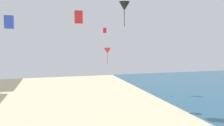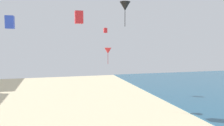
{
  "view_description": "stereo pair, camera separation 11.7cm",
  "coord_description": "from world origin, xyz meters",
  "px_view_note": "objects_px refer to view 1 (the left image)",
  "views": [
    {
      "loc": [
        2.19,
        -1.78,
        8.96
      ],
      "look_at": [
        6.92,
        15.42,
        7.42
      ],
      "focal_mm": 36.43,
      "sensor_mm": 36.0,
      "label": 1
    },
    {
      "loc": [
        2.3,
        -1.81,
        8.96
      ],
      "look_at": [
        6.92,
        15.42,
        7.42
      ],
      "focal_mm": 36.43,
      "sensor_mm": 36.0,
      "label": 2
    }
  ],
  "objects_px": {
    "kite_red_delta": "(107,51)",
    "kite_blue_box": "(9,22)",
    "kite_red_box": "(78,17)",
    "kite_red_box_2": "(105,30)",
    "kite_black_delta": "(124,6)"
  },
  "relations": [
    {
      "from": "kite_red_box",
      "to": "kite_black_delta",
      "type": "xyz_separation_m",
      "value": [
        6.14,
        -1.08,
        1.54
      ]
    },
    {
      "from": "kite_red_delta",
      "to": "kite_black_delta",
      "type": "relative_size",
      "value": 0.69
    },
    {
      "from": "kite_black_delta",
      "to": "kite_blue_box",
      "type": "distance_m",
      "value": 14.69
    },
    {
      "from": "kite_black_delta",
      "to": "kite_red_delta",
      "type": "bearing_deg",
      "value": 159.95
    },
    {
      "from": "kite_red_delta",
      "to": "kite_blue_box",
      "type": "height_order",
      "value": "kite_blue_box"
    },
    {
      "from": "kite_red_box",
      "to": "kite_red_box_2",
      "type": "relative_size",
      "value": 1.79
    },
    {
      "from": "kite_red_box",
      "to": "kite_red_box_2",
      "type": "bearing_deg",
      "value": 59.26
    },
    {
      "from": "kite_black_delta",
      "to": "kite_red_box",
      "type": "bearing_deg",
      "value": 170.04
    },
    {
      "from": "kite_black_delta",
      "to": "kite_red_box_2",
      "type": "distance_m",
      "value": 11.58
    },
    {
      "from": "kite_red_box_2",
      "to": "kite_red_delta",
      "type": "bearing_deg",
      "value": -101.51
    },
    {
      "from": "kite_red_box",
      "to": "kite_red_box_2",
      "type": "xyz_separation_m",
      "value": [
        6.07,
        10.2,
        -1.1
      ]
    },
    {
      "from": "kite_black_delta",
      "to": "kite_red_box_2",
      "type": "xyz_separation_m",
      "value": [
        -0.07,
        11.28,
        -2.64
      ]
    },
    {
      "from": "kite_blue_box",
      "to": "kite_black_delta",
      "type": "bearing_deg",
      "value": 13.8
    },
    {
      "from": "kite_red_box",
      "to": "kite_blue_box",
      "type": "relative_size",
      "value": 1.22
    },
    {
      "from": "kite_red_box",
      "to": "kite_black_delta",
      "type": "bearing_deg",
      "value": -9.96
    }
  ]
}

